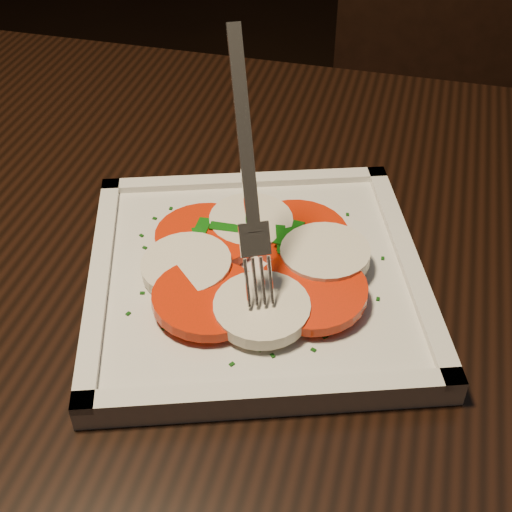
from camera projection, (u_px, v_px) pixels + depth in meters
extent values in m
cube|color=black|center=(353.00, 331.00, 0.54)|extent=(1.26, 0.90, 0.04)
cylinder|color=black|center=(29.00, 282.00, 1.14)|extent=(0.06, 0.06, 0.71)
cube|color=black|center=(447.00, 145.00, 1.28)|extent=(0.51, 0.51, 0.04)
cylinder|color=black|center=(336.00, 306.00, 1.31)|extent=(0.04, 0.04, 0.41)
cylinder|color=black|center=(337.00, 193.00, 1.59)|extent=(0.04, 0.04, 0.41)
cylinder|color=black|center=(502.00, 201.00, 1.56)|extent=(0.04, 0.04, 0.41)
cube|color=silver|center=(256.00, 278.00, 0.55)|extent=(0.33, 0.33, 0.01)
cylinder|color=red|center=(298.00, 234.00, 0.57)|extent=(0.08, 0.08, 0.01)
cylinder|color=beige|center=(251.00, 223.00, 0.58)|extent=(0.07, 0.07, 0.01)
cylinder|color=red|center=(206.00, 236.00, 0.57)|extent=(0.08, 0.08, 0.01)
cylinder|color=beige|center=(187.00, 266.00, 0.54)|extent=(0.07, 0.07, 0.01)
cylinder|color=red|center=(208.00, 299.00, 0.51)|extent=(0.08, 0.08, 0.02)
cylinder|color=beige|center=(262.00, 309.00, 0.50)|extent=(0.07, 0.07, 0.01)
cylinder|color=red|center=(311.00, 291.00, 0.51)|extent=(0.08, 0.08, 0.01)
cylinder|color=beige|center=(325.00, 254.00, 0.54)|extent=(0.07, 0.07, 0.01)
cube|color=#0F520E|center=(311.00, 261.00, 0.54)|extent=(0.03, 0.01, 0.00)
cube|color=#0F520E|center=(200.00, 231.00, 0.56)|extent=(0.01, 0.04, 0.00)
cube|color=#0F520E|center=(319.00, 289.00, 0.51)|extent=(0.04, 0.01, 0.01)
cube|color=#0F520E|center=(297.00, 250.00, 0.55)|extent=(0.03, 0.01, 0.00)
cube|color=#0F520E|center=(309.00, 268.00, 0.53)|extent=(0.03, 0.03, 0.00)
cube|color=#0F520E|center=(289.00, 232.00, 0.56)|extent=(0.02, 0.04, 0.01)
cube|color=#0F520E|center=(317.00, 270.00, 0.53)|extent=(0.03, 0.04, 0.00)
cube|color=#0F520E|center=(201.00, 242.00, 0.55)|extent=(0.03, 0.04, 0.00)
cube|color=#0F520E|center=(281.00, 239.00, 0.56)|extent=(0.02, 0.04, 0.00)
cube|color=#0F520E|center=(230.00, 228.00, 0.57)|extent=(0.03, 0.02, 0.00)
cube|color=#0B390A|center=(155.00, 218.00, 0.59)|extent=(0.00, 0.00, 0.00)
cube|color=#0B390A|center=(336.00, 225.00, 0.59)|extent=(0.00, 0.00, 0.00)
cube|color=#0B390A|center=(193.00, 207.00, 0.61)|extent=(0.00, 0.00, 0.00)
cube|color=#0B390A|center=(232.00, 364.00, 0.47)|extent=(0.00, 0.00, 0.00)
cube|color=#0B390A|center=(378.00, 299.00, 0.52)|extent=(0.00, 0.00, 0.00)
cube|color=#0B390A|center=(335.00, 325.00, 0.50)|extent=(0.00, 0.00, 0.00)
cube|color=#0B390A|center=(142.00, 293.00, 0.52)|extent=(0.00, 0.00, 0.00)
cube|color=#0B390A|center=(310.00, 217.00, 0.59)|extent=(0.00, 0.00, 0.00)
cube|color=#0B390A|center=(348.00, 215.00, 0.60)|extent=(0.00, 0.00, 0.00)
cube|color=#0B390A|center=(295.00, 207.00, 0.61)|extent=(0.00, 0.00, 0.00)
cube|color=#0B390A|center=(142.00, 236.00, 0.58)|extent=(0.00, 0.00, 0.00)
cube|color=#0B390A|center=(383.00, 258.00, 0.55)|extent=(0.00, 0.00, 0.00)
cube|color=#0B390A|center=(164.00, 328.00, 0.50)|extent=(0.00, 0.00, 0.00)
cube|color=#0B390A|center=(260.00, 349.00, 0.48)|extent=(0.00, 0.00, 0.00)
cube|color=#0B390A|center=(171.00, 209.00, 0.60)|extent=(0.00, 0.00, 0.00)
cube|color=#0B390A|center=(205.00, 211.00, 0.60)|extent=(0.00, 0.00, 0.00)
cube|color=#0B390A|center=(128.00, 314.00, 0.51)|extent=(0.00, 0.00, 0.00)
cube|color=#0B390A|center=(325.00, 218.00, 0.59)|extent=(0.00, 0.00, 0.00)
cube|color=#0B390A|center=(236.00, 200.00, 0.61)|extent=(0.00, 0.00, 0.00)
cube|color=#0B390A|center=(351.00, 241.00, 0.57)|extent=(0.00, 0.00, 0.00)
cube|color=#0B390A|center=(357.00, 263.00, 0.55)|extent=(0.00, 0.00, 0.00)
cube|color=#0B390A|center=(328.00, 324.00, 0.50)|extent=(0.00, 0.00, 0.00)
cube|color=#0B390A|center=(185.00, 228.00, 0.58)|extent=(0.00, 0.00, 0.00)
cube|color=#0B390A|center=(197.00, 215.00, 0.60)|extent=(0.00, 0.00, 0.00)
cube|color=#0B390A|center=(313.00, 350.00, 0.48)|extent=(0.00, 0.00, 0.00)
cube|color=#0B390A|center=(273.00, 356.00, 0.48)|extent=(0.00, 0.00, 0.00)
cube|color=#0B390A|center=(145.00, 248.00, 0.56)|extent=(0.00, 0.00, 0.00)
cube|color=#0B390A|center=(325.00, 337.00, 0.49)|extent=(0.00, 0.00, 0.00)
cube|color=#0B390A|center=(261.00, 209.00, 0.60)|extent=(0.00, 0.00, 0.00)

